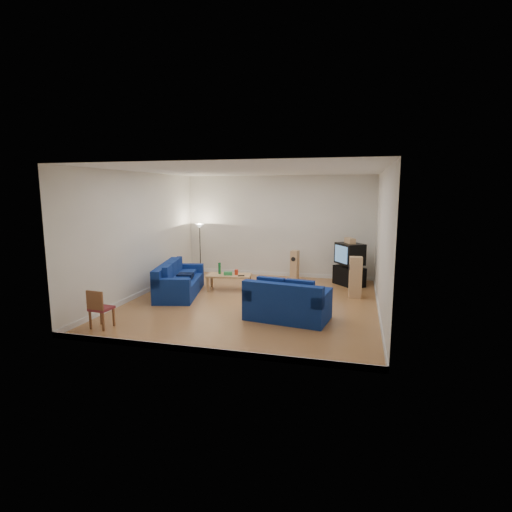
% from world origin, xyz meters
% --- Properties ---
extents(room, '(6.01, 6.51, 3.21)m').
position_xyz_m(room, '(0.00, 0.00, 1.54)').
color(room, brown).
rests_on(room, ground).
extents(sofa_three_seat, '(1.38, 2.31, 0.83)m').
position_xyz_m(sofa_three_seat, '(-2.10, 0.25, 0.31)').
color(sofa_three_seat, navy).
rests_on(sofa_three_seat, ground).
extents(sofa_loveseat, '(1.85, 1.22, 0.86)m').
position_xyz_m(sofa_loveseat, '(1.06, -1.09, 0.33)').
color(sofa_loveseat, navy).
rests_on(sofa_loveseat, ground).
extents(coffee_table, '(1.27, 0.75, 0.44)m').
position_xyz_m(coffee_table, '(-0.94, 1.05, 0.38)').
color(coffee_table, tan).
rests_on(coffee_table, ground).
extents(bottle, '(0.08, 0.08, 0.31)m').
position_xyz_m(bottle, '(-1.22, 1.07, 0.59)').
color(bottle, '#197233').
rests_on(bottle, coffee_table).
extents(tissue_box, '(0.24, 0.16, 0.09)m').
position_xyz_m(tissue_box, '(-0.94, 0.98, 0.48)').
color(tissue_box, green).
rests_on(tissue_box, coffee_table).
extents(red_canister, '(0.14, 0.14, 0.14)m').
position_xyz_m(red_canister, '(-0.74, 1.09, 0.51)').
color(red_canister, red).
rests_on(red_canister, coffee_table).
extents(remote, '(0.18, 0.12, 0.02)m').
position_xyz_m(remote, '(-0.56, 0.95, 0.45)').
color(remote, black).
rests_on(remote, coffee_table).
extents(tv_stand, '(0.98, 1.00, 0.55)m').
position_xyz_m(tv_stand, '(2.27, 2.46, 0.27)').
color(tv_stand, black).
rests_on(tv_stand, ground).
extents(av_receiver, '(0.49, 0.46, 0.09)m').
position_xyz_m(av_receiver, '(2.29, 2.44, 0.59)').
color(av_receiver, black).
rests_on(av_receiver, tv_stand).
extents(television, '(0.91, 0.96, 0.60)m').
position_xyz_m(television, '(2.26, 2.41, 0.94)').
color(television, black).
rests_on(television, av_receiver).
extents(centre_speaker, '(0.33, 0.46, 0.15)m').
position_xyz_m(centre_speaker, '(2.25, 2.41, 1.32)').
color(centre_speaker, tan).
rests_on(centre_speaker, television).
extents(speaker_left, '(0.26, 0.31, 0.93)m').
position_xyz_m(speaker_left, '(0.63, 2.70, 0.46)').
color(speaker_left, tan).
rests_on(speaker_left, ground).
extents(speaker_right, '(0.35, 0.27, 1.07)m').
position_xyz_m(speaker_right, '(2.45, 1.10, 0.54)').
color(speaker_right, tan).
rests_on(speaker_right, ground).
extents(floor_lamp, '(0.29, 0.29, 1.67)m').
position_xyz_m(floor_lamp, '(-2.45, 2.68, 1.38)').
color(floor_lamp, black).
rests_on(floor_lamp, ground).
extents(dining_chair, '(0.41, 0.41, 0.80)m').
position_xyz_m(dining_chair, '(-2.46, -2.57, 0.44)').
color(dining_chair, brown).
rests_on(dining_chair, ground).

